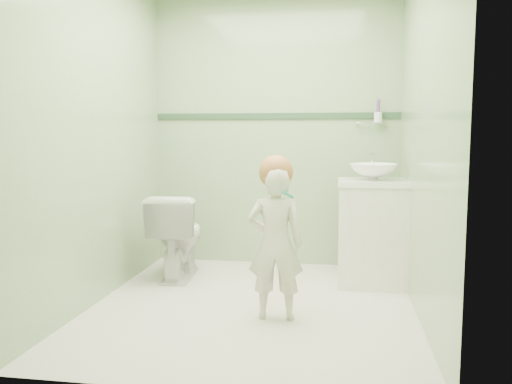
# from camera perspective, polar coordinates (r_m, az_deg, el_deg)

# --- Properties ---
(ground) EXTENTS (2.50, 2.50, 0.00)m
(ground) POSITION_cam_1_polar(r_m,az_deg,el_deg) (3.73, -0.37, -12.25)
(ground) COLOR silver
(ground) RESTS_ON ground
(room_shell) EXTENTS (2.50, 2.54, 2.40)m
(room_shell) POSITION_cam_1_polar(r_m,az_deg,el_deg) (3.54, -0.39, 6.51)
(room_shell) COLOR #8AAF7C
(room_shell) RESTS_ON ground
(trim_stripe) EXTENTS (2.20, 0.02, 0.05)m
(trim_stripe) POSITION_cam_1_polar(r_m,az_deg,el_deg) (4.77, 2.09, 8.26)
(trim_stripe) COLOR #294830
(trim_stripe) RESTS_ON room_shell
(vanity) EXTENTS (0.52, 0.50, 0.80)m
(vanity) POSITION_cam_1_polar(r_m,az_deg,el_deg) (4.27, 12.43, -4.47)
(vanity) COLOR silver
(vanity) RESTS_ON ground
(counter) EXTENTS (0.54, 0.52, 0.04)m
(counter) POSITION_cam_1_polar(r_m,az_deg,el_deg) (4.21, 12.56, 1.02)
(counter) COLOR white
(counter) RESTS_ON vanity
(basin) EXTENTS (0.37, 0.37, 0.13)m
(basin) POSITION_cam_1_polar(r_m,az_deg,el_deg) (4.21, 12.59, 2.16)
(basin) COLOR white
(basin) RESTS_ON counter
(faucet) EXTENTS (0.03, 0.13, 0.18)m
(faucet) POSITION_cam_1_polar(r_m,az_deg,el_deg) (4.39, 12.47, 3.37)
(faucet) COLOR silver
(faucet) RESTS_ON counter
(cup_holder) EXTENTS (0.26, 0.07, 0.21)m
(cup_holder) POSITION_cam_1_polar(r_m,az_deg,el_deg) (4.68, 13.01, 7.92)
(cup_holder) COLOR silver
(cup_holder) RESTS_ON room_shell
(toilet) EXTENTS (0.45, 0.72, 0.70)m
(toilet) POSITION_cam_1_polar(r_m,az_deg,el_deg) (4.42, -8.50, -4.66)
(toilet) COLOR white
(toilet) RESTS_ON ground
(toddler) EXTENTS (0.37, 0.26, 0.98)m
(toddler) POSITION_cam_1_polar(r_m,az_deg,el_deg) (3.37, 2.10, -5.62)
(toddler) COLOR beige
(toddler) RESTS_ON ground
(hair_cap) EXTENTS (0.22, 0.22, 0.22)m
(hair_cap) POSITION_cam_1_polar(r_m,az_deg,el_deg) (3.33, 2.18, 2.17)
(hair_cap) COLOR #A86537
(hair_cap) RESTS_ON toddler
(teal_toothbrush) EXTENTS (0.11, 0.14, 0.08)m
(teal_toothbrush) POSITION_cam_1_polar(r_m,az_deg,el_deg) (3.19, 3.33, -0.20)
(teal_toothbrush) COLOR #158981
(teal_toothbrush) RESTS_ON toddler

